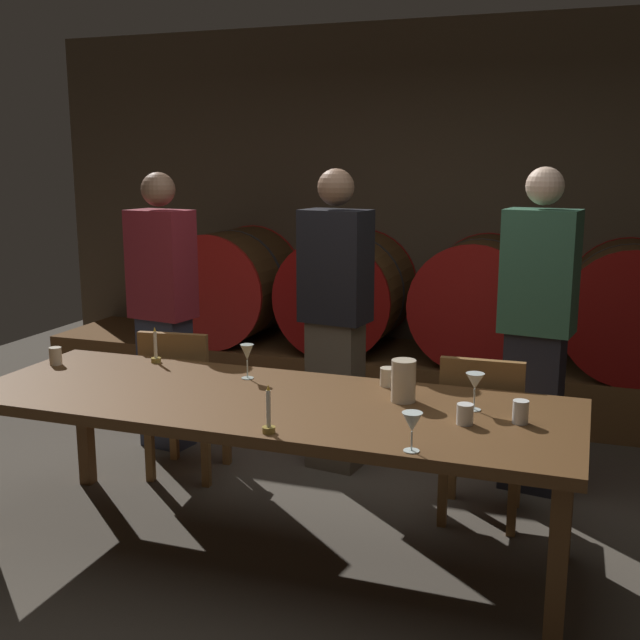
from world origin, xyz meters
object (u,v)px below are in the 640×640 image
Objects in this scene: wine_barrel_center_right at (480,300)px; wine_glass_left at (247,354)px; wine_barrel_center_left at (348,292)px; cup_far_left at (56,356)px; wine_glass_center at (412,423)px; cup_center_left at (388,377)px; dining_table at (267,411)px; wine_barrel_far_right at (630,308)px; cup_center_right at (465,414)px; candle_right at (269,420)px; pitcher at (403,381)px; candle_left at (156,353)px; wine_barrel_far_left at (232,285)px; chair_left at (182,396)px; cup_far_right at (521,412)px; wine_glass_right at (475,382)px; guest_right at (537,329)px; guest_center at (335,319)px; chair_right at (482,431)px; guest_left at (163,309)px.

wine_barrel_center_right reaches higher than wine_glass_left.
wine_barrel_center_left is 9.63× the size of cup_far_left.
wine_glass_center reaches higher than cup_center_left.
dining_table is at bearing -7.57° from cup_far_left.
cup_far_left reaches higher than cup_center_left.
cup_center_right is at bearing -105.31° from wine_barrel_far_right.
wine_glass_center is at bearing -34.92° from wine_glass_left.
wine_barrel_center_right is 2.94m from candle_right.
wine_barrel_center_left is 2.54m from pitcher.
cup_center_right is at bearing -5.79° from cup_far_left.
cup_center_left is (1.73, 0.20, -0.00)m from cup_far_left.
candle_right is 1.33× the size of wine_glass_center.
candle_left is 1.26m from cup_center_left.
wine_barrel_far_left reaches higher than candle_left.
wine_barrel_center_right is 10.46× the size of cup_center_right.
cup_far_right is (1.92, -0.64, 0.32)m from chair_left.
cup_far_left is at bearing -110.14° from wine_barrel_center_left.
wine_glass_right is at bearing -27.70° from cup_center_left.
guest_right is (0.48, -1.32, 0.09)m from wine_barrel_center_right.
cup_far_right is (1.51, -2.47, -0.01)m from wine_barrel_center_left.
candle_right is (0.23, -1.53, -0.09)m from guest_center.
wine_glass_center reaches higher than dining_table.
wine_barrel_far_right is 2.65m from cup_center_right.
guest_center is 9.20× the size of candle_left.
cup_center_left is at bearing 152.31° from cup_far_right.
wine_barrel_far_left is 0.97m from wine_barrel_center_left.
wine_barrel_far_left reaches higher than cup_center_left.
chair_left is 0.50× the size of guest_right.
cup_center_right is (0.14, 0.36, -0.07)m from wine_glass_center.
wine_glass_right is at bearing 91.14° from chair_right.
wine_barrel_far_left reaches higher than wine_glass_left.
wine_barrel_center_right is 0.32× the size of dining_table.
guest_left is 10.19× the size of wine_glass_left.
cup_center_right is (0.31, -0.21, -0.05)m from pitcher.
chair_left reaches higher than cup_center_right.
chair_right is 1.11m from guest_center.
wine_glass_center is (1.55, -0.79, 0.06)m from candle_left.
guest_left is at bearing 155.97° from cup_center_left.
guest_center is (-1.64, -1.39, 0.09)m from wine_barrel_far_right.
guest_right is (-0.52, -1.32, 0.09)m from wine_barrel_far_right.
chair_right is 0.51× the size of guest_left.
cup_far_right is at bearing -3.19° from cup_far_left.
wine_glass_right is (1.31, -2.36, 0.07)m from wine_barrel_center_left.
cup_far_right reaches higher than dining_table.
guest_right is 10.90× the size of wine_glass_right.
cup_center_right is 0.23m from cup_far_right.
candle_left is at bearing -138.32° from wine_barrel_far_right.
wine_barrel_center_right is 1.00m from wine_barrel_far_right.
wine_glass_left reaches higher than cup_center_left.
wine_glass_right is at bearing 156.25° from chair_left.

